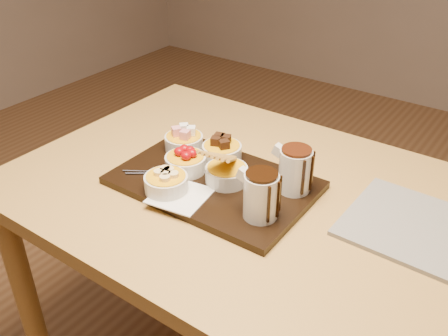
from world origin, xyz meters
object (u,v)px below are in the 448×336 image
Objects in this scene: serving_board at (214,183)px; bowl_strawberries at (186,163)px; dining_table at (258,226)px; pitcher_dark_chocolate at (261,196)px; pitcher_milk_chocolate at (295,171)px; newspaper at (425,231)px.

serving_board is 4.60× the size of bowl_strawberries.
bowl_strawberries reaches higher than serving_board.
dining_table is 0.20m from pitcher_dark_chocolate.
pitcher_milk_chocolate is (0.07, 0.03, 0.17)m from dining_table.
pitcher_dark_chocolate is at bearing -94.40° from pitcher_milk_chocolate.
pitcher_dark_chocolate is (0.17, -0.06, 0.06)m from serving_board.
pitcher_milk_chocolate is (0.01, 0.13, 0.00)m from pitcher_dark_chocolate.
newspaper is (0.29, 0.04, -0.06)m from pitcher_milk_chocolate.
pitcher_milk_chocolate reaches higher than bowl_strawberries.
bowl_strawberries is 0.25m from pitcher_dark_chocolate.
bowl_strawberries is 0.99× the size of pitcher_milk_chocolate.
serving_board is 0.19m from pitcher_dark_chocolate.
pitcher_dark_chocolate is (0.06, -0.10, 0.17)m from dining_table.
newspaper is at bearing 7.54° from pitcher_milk_chocolate.
bowl_strawberries is 0.99× the size of pitcher_dark_chocolate.
pitcher_dark_chocolate and pitcher_milk_chocolate have the same top height.
pitcher_milk_chocolate reaches higher than newspaper.
pitcher_dark_chocolate is 0.32× the size of newspaper.
dining_table is at bearing 13.83° from bowl_strawberries.
pitcher_dark_chocolate is at bearing -19.98° from serving_board.
pitcher_dark_chocolate is at bearing -12.12° from bowl_strawberries.
bowl_strawberries reaches higher than newspaper.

